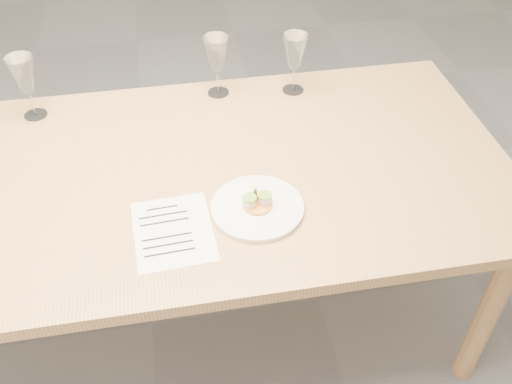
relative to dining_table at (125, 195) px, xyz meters
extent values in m
plane|color=slate|center=(0.00, 0.00, -0.68)|extent=(7.00, 7.00, 0.00)
cube|color=tan|center=(0.00, 0.00, 0.05)|extent=(2.40, 1.00, 0.04)
cylinder|color=tan|center=(1.10, -0.40, -0.33)|extent=(0.07, 0.07, 0.71)
cylinder|color=tan|center=(1.10, 0.40, -0.33)|extent=(0.07, 0.07, 0.71)
cylinder|color=white|center=(0.38, -0.20, 0.07)|extent=(0.26, 0.26, 0.01)
cylinder|color=white|center=(0.38, -0.20, 0.08)|extent=(0.26, 0.26, 0.01)
cylinder|color=#FF9930|center=(0.38, -0.20, 0.09)|extent=(0.08, 0.08, 0.01)
cylinder|color=beige|center=(0.36, -0.21, 0.10)|extent=(0.04, 0.04, 0.02)
cylinder|color=beige|center=(0.40, -0.20, 0.10)|extent=(0.04, 0.04, 0.02)
cylinder|color=#86BA33|center=(0.36, -0.21, 0.12)|extent=(0.04, 0.04, 0.01)
cylinder|color=#86BA33|center=(0.40, -0.20, 0.12)|extent=(0.04, 0.04, 0.01)
cylinder|color=tan|center=(0.43, -0.25, 0.08)|extent=(0.04, 0.04, 0.00)
cube|color=white|center=(0.14, -0.25, 0.07)|extent=(0.23, 0.28, 0.00)
cube|color=black|center=(0.11, -0.15, 0.07)|extent=(0.09, 0.01, 0.00)
cube|color=black|center=(0.12, -0.18, 0.07)|extent=(0.13, 0.01, 0.00)
cube|color=black|center=(0.12, -0.21, 0.07)|extent=(0.13, 0.01, 0.00)
cube|color=black|center=(0.12, -0.27, 0.07)|extent=(0.13, 0.01, 0.00)
cube|color=black|center=(0.12, -0.29, 0.07)|extent=(0.13, 0.01, 0.00)
cube|color=black|center=(0.12, -0.32, 0.07)|extent=(0.13, 0.01, 0.00)
cylinder|color=white|center=(-0.29, 0.39, 0.07)|extent=(0.08, 0.08, 0.00)
cylinder|color=white|center=(-0.29, 0.39, 0.12)|extent=(0.01, 0.01, 0.09)
cone|color=white|center=(-0.29, 0.39, 0.23)|extent=(0.09, 0.09, 0.12)
cylinder|color=white|center=(0.35, 0.42, 0.07)|extent=(0.08, 0.08, 0.00)
cylinder|color=white|center=(0.35, 0.42, 0.12)|extent=(0.01, 0.01, 0.09)
cone|color=white|center=(0.35, 0.42, 0.23)|extent=(0.09, 0.09, 0.12)
cylinder|color=white|center=(0.62, 0.39, 0.07)|extent=(0.08, 0.08, 0.00)
cylinder|color=white|center=(0.62, 0.39, 0.12)|extent=(0.01, 0.01, 0.09)
cone|color=white|center=(0.62, 0.39, 0.22)|extent=(0.09, 0.09, 0.12)
camera|label=1|loc=(0.17, -1.34, 1.19)|focal=40.00mm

